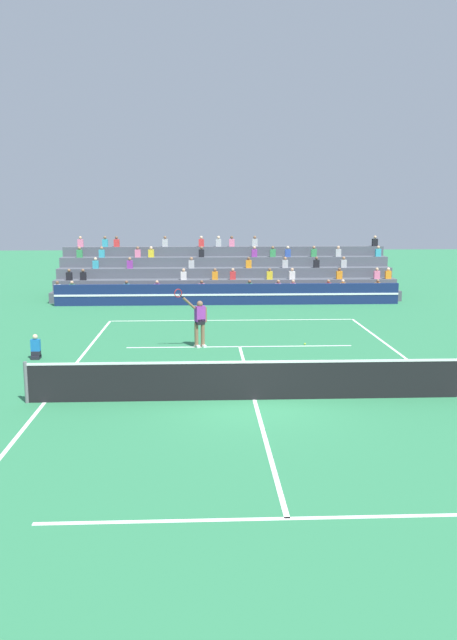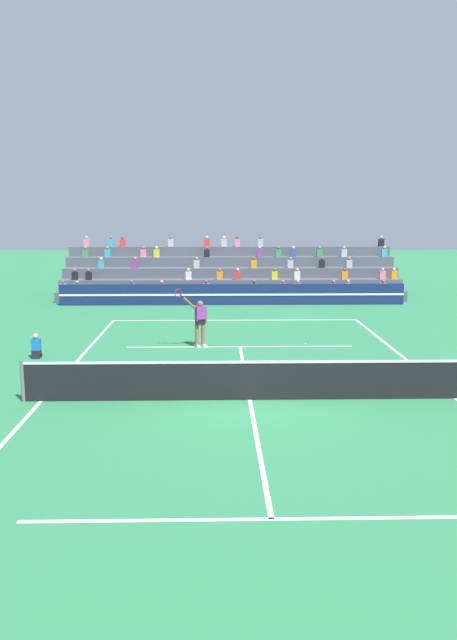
% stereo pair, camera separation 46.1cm
% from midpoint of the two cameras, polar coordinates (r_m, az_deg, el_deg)
% --- Properties ---
extents(ground_plane, '(120.00, 120.00, 0.00)m').
position_cam_midpoint_polar(ground_plane, '(16.65, 2.75, -7.31)').
color(ground_plane, '#2D7A4C').
extents(court_lines, '(11.10, 23.90, 0.01)m').
position_cam_midpoint_polar(court_lines, '(16.65, 2.75, -7.30)').
color(court_lines, white).
rests_on(court_lines, ground).
extents(tennis_net, '(12.00, 0.10, 1.10)m').
position_cam_midpoint_polar(tennis_net, '(16.49, 2.77, -5.51)').
color(tennis_net, slate).
rests_on(tennis_net, ground).
extents(sponsor_banner_wall, '(18.00, 0.26, 1.10)m').
position_cam_midpoint_polar(sponsor_banner_wall, '(32.64, 0.76, 2.35)').
color(sponsor_banner_wall, navy).
rests_on(sponsor_banner_wall, ground).
extents(bleacher_stand, '(18.99, 4.75, 3.38)m').
position_cam_midpoint_polar(bleacher_stand, '(36.35, 0.55, 3.90)').
color(bleacher_stand, '#4C515B').
rests_on(bleacher_stand, ground).
extents(ball_kid_courtside, '(0.30, 0.36, 0.84)m').
position_cam_midpoint_polar(ball_kid_courtside, '(22.00, -16.60, -2.50)').
color(ball_kid_courtside, black).
rests_on(ball_kid_courtside, ground).
extents(tennis_player, '(1.21, 0.73, 2.27)m').
position_cam_midpoint_polar(tennis_player, '(22.62, -2.09, -0.06)').
color(tennis_player, brown).
rests_on(tennis_player, ground).
extents(tennis_ball, '(0.07, 0.07, 0.07)m').
position_cam_midpoint_polar(tennis_ball, '(23.30, 7.63, -2.21)').
color(tennis_ball, '#C6DB33').
rests_on(tennis_ball, ground).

